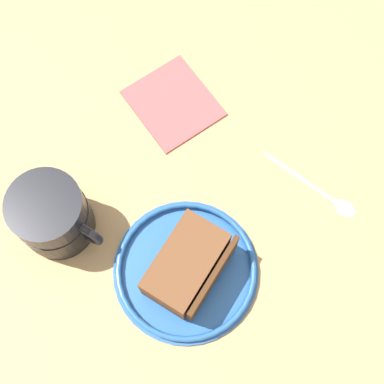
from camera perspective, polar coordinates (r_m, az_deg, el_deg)
ground_plane at (r=69.22cm, az=-1.11°, el=-6.18°), size 126.47×126.47×2.93cm
small_plate at (r=66.48cm, az=-0.33°, el=-7.98°), size 17.50×17.50×1.54cm
cake_slice at (r=63.55cm, az=-0.14°, el=-7.60°), size 11.88×11.79×5.70cm
tea_mug at (r=66.44cm, az=-14.11°, el=-2.49°), size 9.11×9.96×9.05cm
teaspoon at (r=71.38cm, az=13.98°, el=-0.45°), size 11.26×9.76×0.80cm
folded_napkin at (r=74.65cm, az=-1.96°, el=9.22°), size 14.09×13.46×0.60cm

